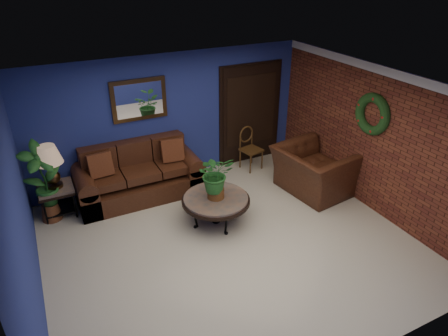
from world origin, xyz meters
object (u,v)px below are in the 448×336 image
sofa (139,178)px  end_table (57,193)px  side_chair (249,145)px  coffee_table (216,200)px  armchair (313,171)px  table_lamp (49,162)px

sofa → end_table: bearing=-178.6°
sofa → side_chair: size_ratio=2.50×
sofa → coffee_table: 1.74m
sofa → armchair: sofa is taller
armchair → coffee_table: bearing=85.6°
coffee_table → side_chair: bearing=45.2°
coffee_table → armchair: size_ratio=0.85×
coffee_table → end_table: (-2.35, 1.44, -0.01)m
end_table → side_chair: size_ratio=0.66×
sofa → coffee_table: size_ratio=2.00×
coffee_table → side_chair: size_ratio=1.25×
end_table → table_lamp: table_lamp is taller
coffee_table → side_chair: side_chair is taller
sofa → armchair: bearing=-24.6°
end_table → armchair: bearing=-16.7°
armchair → side_chair: bearing=15.8°
coffee_table → end_table: bearing=148.5°
sofa → armchair: size_ratio=1.69×
end_table → table_lamp: (0.00, -0.00, 0.61)m
sofa → table_lamp: 1.60m
side_chair → armchair: size_ratio=0.68×
sofa → side_chair: 2.41m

